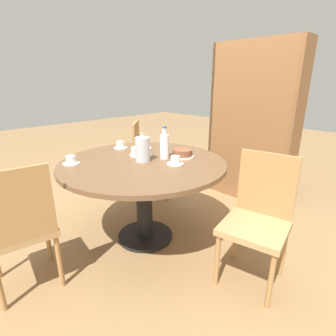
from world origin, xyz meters
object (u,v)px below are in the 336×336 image
chair_c (147,157)px  cup_a (71,161)px  chair_b (258,217)px  coffee_pot (143,148)px  cup_b (120,145)px  chair_a (20,227)px  water_bottle (165,146)px  cake_second (183,153)px  cup_c (175,161)px  cake_main (141,152)px  bookshelf (252,125)px

chair_c → cup_a: 1.21m
chair_b → coffee_pot: (-0.94, -0.25, 0.36)m
cup_a → cup_b: same height
chair_a → chair_b: (1.03, 1.23, 0.00)m
chair_a → water_bottle: bearing=-178.6°
chair_b → cake_second: 0.85m
chair_c → cup_b: (0.22, -0.53, 0.28)m
chair_b → cup_c: bearing=178.6°
cake_second → cake_main: bearing=-143.9°
water_bottle → cup_c: water_bottle is taller
chair_c → cake_second: chair_c is taller
chair_b → water_bottle: (-0.87, -0.06, 0.37)m
chair_b → coffee_pot: bearing=-176.2°
chair_b → cake_second: chair_b is taller
cup_a → cup_b: size_ratio=1.00×
cup_c → cake_second: bearing=116.5°
chair_b → cup_b: (-1.45, -0.13, 0.28)m
coffee_pot → cup_c: bearing=28.2°
chair_c → cup_b: chair_c is taller
chair_b → coffee_pot: 1.04m
chair_b → water_bottle: size_ratio=3.28×
coffee_pot → cake_main: (-0.15, 0.11, -0.08)m
coffee_pot → cup_c: 0.30m
coffee_pot → cup_b: coffee_pot is taller
chair_c → cake_main: chair_c is taller
chair_a → bookshelf: 2.49m
cake_main → cake_second: 0.38m
cake_main → cake_second: size_ratio=1.05×
cake_second → cup_a: size_ratio=1.47×
chair_a → cake_second: size_ratio=4.56×
chair_b → cup_b: size_ratio=6.72×
coffee_pot → cake_second: (0.15, 0.33, -0.08)m
chair_a → chair_b: bearing=148.9°
coffee_pot → cake_main: bearing=144.9°
bookshelf → cup_a: size_ratio=13.13×
chair_a → cup_a: chair_a is taller
coffee_pot → chair_a: bearing=-94.9°
chair_c → chair_b: bearing=-147.5°
chair_c → cup_a: (0.37, -1.12, 0.28)m
water_bottle → coffee_pot: bearing=-109.9°
chair_a → water_bottle: (0.15, 1.16, 0.37)m
chair_a → chair_c: (-0.64, 1.63, 0.00)m
bookshelf → cup_b: bookshelf is taller
chair_c → cup_c: size_ratio=6.72×
cup_a → cake_main: bearing=70.7°
cup_b → bookshelf: bearing=62.6°
water_bottle → cup_c: size_ratio=2.05×
coffee_pot → cup_a: 0.59m
cup_a → chair_a: bearing=-61.9°
bookshelf → cup_b: (-0.69, -1.34, -0.13)m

